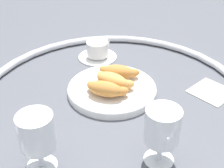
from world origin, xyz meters
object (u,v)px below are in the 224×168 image
croissant_extra (118,72)px  coffee_cup_near (98,51)px  croissant_small (113,80)px  juice_glass_right (37,134)px  folded_napkin (212,91)px  juice_glass_left (162,128)px  pastry_plate (112,89)px  croissant_large (106,89)px

croissant_extra → coffee_cup_near: bearing=130.7°
croissant_small → coffee_cup_near: bearing=122.0°
juice_glass_right → folded_napkin: 0.54m
juice_glass_right → juice_glass_left: bearing=22.5°
croissant_extra → folded_napkin: croissant_extra is taller
juice_glass_left → folded_napkin: bearing=73.1°
croissant_small → coffee_cup_near: (-0.12, 0.19, -0.02)m
pastry_plate → folded_napkin: (0.28, 0.10, -0.01)m
pastry_plate → croissant_small: bearing=77.5°
croissant_extra → juice_glass_left: size_ratio=0.97×
croissant_large → croissant_extra: same height
pastry_plate → folded_napkin: bearing=18.8°
coffee_cup_near → juice_glass_left: (0.30, -0.41, 0.07)m
juice_glass_left → croissant_large: bearing=137.3°
juice_glass_left → juice_glass_right: (-0.24, -0.10, 0.00)m
croissant_small → pastry_plate: bearing=-102.5°
pastry_plate → croissant_small: (0.00, 0.00, 0.03)m
pastry_plate → croissant_large: 0.06m
croissant_large → coffee_cup_near: size_ratio=1.01×
croissant_large → juice_glass_right: size_ratio=0.98×
pastry_plate → folded_napkin: pastry_plate is taller
croissant_large → juice_glass_left: 0.26m
croissant_small → juice_glass_right: 0.33m
folded_napkin → coffee_cup_near: bearing=166.1°
pastry_plate → coffee_cup_near: (-0.12, 0.19, 0.01)m
croissant_small → juice_glass_left: size_ratio=0.96×
juice_glass_left → pastry_plate: bearing=130.0°
juice_glass_left → juice_glass_right: size_ratio=1.00×
croissant_large → juice_glass_left: (0.19, -0.17, 0.05)m
juice_glass_right → pastry_plate: bearing=80.2°
coffee_cup_near → croissant_small: bearing=-58.0°
pastry_plate → juice_glass_left: bearing=-50.0°
coffee_cup_near → croissant_large: bearing=-64.4°
croissant_small → croissant_extra: bearing=87.8°
croissant_extra → juice_glass_right: size_ratio=0.97×
juice_glass_right → folded_napkin: (0.34, 0.41, -0.09)m
croissant_small → folded_napkin: 0.30m
folded_napkin → pastry_plate: bearing=-161.2°
croissant_small → folded_napkin: bearing=18.2°
coffee_cup_near → croissant_extra: bearing=-49.3°
juice_glass_left → folded_napkin: (0.10, 0.32, -0.09)m
croissant_large → juice_glass_left: size_ratio=0.98×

